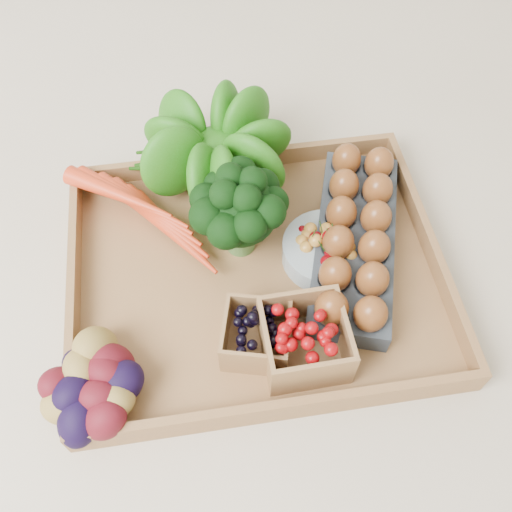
{
  "coord_description": "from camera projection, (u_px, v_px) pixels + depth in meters",
  "views": [
    {
      "loc": [
        -0.07,
        -0.46,
        0.75
      ],
      "look_at": [
        0.0,
        0.0,
        0.06
      ],
      "focal_mm": 40.0,
      "sensor_mm": 36.0,
      "label": 1
    }
  ],
  "objects": [
    {
      "name": "ground",
      "position": [
        256.0,
        278.0,
        0.88
      ],
      "size": [
        4.0,
        4.0,
        0.0
      ],
      "primitive_type": "plane",
      "color": "beige",
      "rests_on": "ground"
    },
    {
      "name": "tray",
      "position": [
        256.0,
        275.0,
        0.87
      ],
      "size": [
        0.55,
        0.45,
        0.01
      ],
      "primitive_type": "cube",
      "color": "olive",
      "rests_on": "ground"
    },
    {
      "name": "broccoli",
      "position": [
        240.0,
        223.0,
        0.85
      ],
      "size": [
        0.15,
        0.15,
        0.12
      ],
      "primitive_type": null,
      "color": "black",
      "rests_on": "tray"
    },
    {
      "name": "punnet_blackberry",
      "position": [
        256.0,
        335.0,
        0.77
      ],
      "size": [
        0.11,
        0.11,
        0.06
      ],
      "primitive_type": "cube",
      "rotation": [
        0.0,
        0.0,
        -0.26
      ],
      "color": "black",
      "rests_on": "tray"
    },
    {
      "name": "carrots",
      "position": [
        156.0,
        216.0,
        0.89
      ],
      "size": [
        0.21,
        0.15,
        0.05
      ],
      "primitive_type": null,
      "color": "red",
      "rests_on": "tray"
    },
    {
      "name": "lettuce",
      "position": [
        216.0,
        144.0,
        0.9
      ],
      "size": [
        0.17,
        0.17,
        0.17
      ],
      "primitive_type": "sphere",
      "color": "#22540D",
      "rests_on": "tray"
    },
    {
      "name": "potatoes",
      "position": [
        89.0,
        382.0,
        0.72
      ],
      "size": [
        0.15,
        0.15,
        0.09
      ],
      "primitive_type": null,
      "color": "#460B13",
      "rests_on": "tray"
    },
    {
      "name": "punnet_raspberry",
      "position": [
        304.0,
        340.0,
        0.76
      ],
      "size": [
        0.11,
        0.11,
        0.08
      ],
      "primitive_type": "cube",
      "rotation": [
        0.0,
        0.0,
        0.02
      ],
      "color": "maroon",
      "rests_on": "tray"
    },
    {
      "name": "cherry_bowl",
      "position": [
        326.0,
        251.0,
        0.87
      ],
      "size": [
        0.13,
        0.13,
        0.04
      ],
      "primitive_type": "cylinder",
      "color": "#8C9EA5",
      "rests_on": "tray"
    },
    {
      "name": "egg_carton",
      "position": [
        354.0,
        243.0,
        0.87
      ],
      "size": [
        0.21,
        0.35,
        0.04
      ],
      "primitive_type": "cube",
      "rotation": [
        0.0,
        0.0,
        -0.31
      ],
      "color": "#323840",
      "rests_on": "tray"
    }
  ]
}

